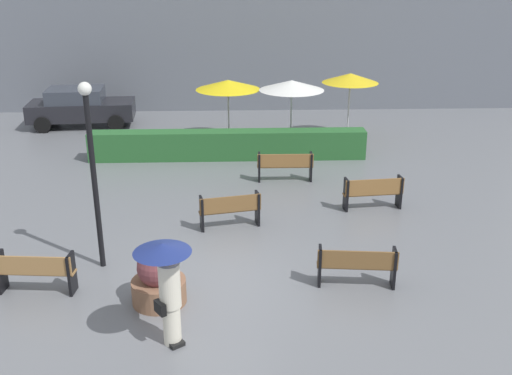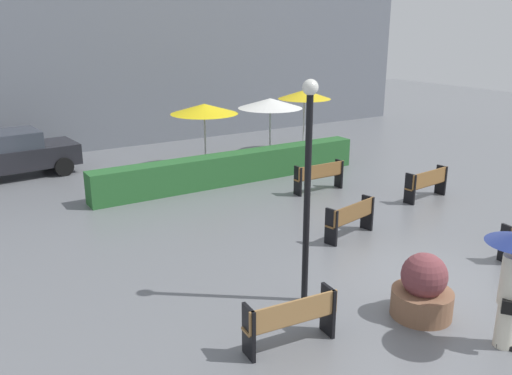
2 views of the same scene
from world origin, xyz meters
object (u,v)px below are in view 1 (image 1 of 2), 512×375
bench_far_right (373,191)px  parked_car (80,107)px  bench_near_right (357,264)px  bench_back_row (285,165)px  lamp_post (92,159)px  bench_mid_center (230,209)px  patio_umbrella_white (292,85)px  planter_pot (158,279)px  patio_umbrella_yellow (228,85)px  bench_near_left (35,270)px  pedestrian_with_umbrella (167,279)px  patio_umbrella_yellow_far (350,78)px

bench_far_right → parked_car: (-10.07, 9.12, 0.29)m
bench_far_right → bench_near_right: bench_far_right is taller
bench_back_row → parked_car: bearing=138.9°
bench_back_row → parked_car: size_ratio=0.40×
bench_back_row → lamp_post: lamp_post is taller
bench_back_row → bench_far_right: bearing=-45.8°
lamp_post → bench_mid_center: bearing=34.0°
bench_far_right → patio_umbrella_white: 6.34m
bench_back_row → parked_car: parked_car is taller
bench_back_row → bench_near_right: size_ratio=1.03×
lamp_post → patio_umbrella_white: bearing=60.3°
planter_pot → patio_umbrella_yellow: 11.35m
bench_far_right → planter_pot: bearing=-139.5°
bench_near_right → patio_umbrella_white: bearing=92.7°
bench_mid_center → parked_car: 11.91m
bench_far_right → parked_car: parked_car is taller
bench_near_left → lamp_post: (1.11, 1.11, 2.01)m
bench_mid_center → patio_umbrella_yellow: bearing=90.6°
bench_near_right → bench_far_right: bearing=72.8°
bench_back_row → patio_umbrella_white: patio_umbrella_white is taller
bench_near_right → patio_umbrella_yellow: (-2.73, 10.69, 1.65)m
pedestrian_with_umbrella → parked_car: (-5.12, 15.07, -0.50)m
parked_car → patio_umbrella_white: bearing=-21.4°
patio_umbrella_yellow_far → parked_car: bearing=167.9°
planter_pot → patio_umbrella_white: (3.58, 10.38, 1.78)m
planter_pot → patio_umbrella_yellow_far: size_ratio=0.47×
bench_back_row → parked_car: (-7.85, 6.83, 0.28)m
bench_mid_center → patio_umbrella_yellow_far: size_ratio=0.63×
bench_near_left → bench_back_row: 8.52m
parked_car → bench_back_row: bearing=-41.1°
bench_far_right → patio_umbrella_yellow: patio_umbrella_yellow is taller
bench_near_left → bench_back_row: bench_back_row is taller
planter_pot → parked_car: (-4.76, 13.66, 0.31)m
pedestrian_with_umbrella → lamp_post: 3.67m
bench_far_right → parked_car: bearing=137.8°
patio_umbrella_white → patio_umbrella_yellow_far: (2.27, 0.99, 0.05)m
pedestrian_with_umbrella → planter_pot: (-0.36, 1.41, -0.81)m
bench_mid_center → lamp_post: (-2.85, -1.92, 2.00)m
bench_mid_center → bench_far_right: bearing=15.2°
bench_back_row → lamp_post: size_ratio=0.42×
bench_near_right → parked_car: parked_car is taller
bench_near_right → lamp_post: size_ratio=0.40×
patio_umbrella_yellow_far → parked_car: patio_umbrella_yellow_far is taller
planter_pot → patio_umbrella_yellow_far: bearing=62.8°
planter_pot → parked_car: parked_car is taller
pedestrian_with_umbrella → bench_near_left: bearing=147.6°
bench_near_left → bench_far_right: (7.87, 4.09, 0.01)m
bench_near_left → bench_mid_center: bearing=37.5°
bench_mid_center → pedestrian_with_umbrella: pedestrian_with_umbrella is taller
planter_pot → bench_mid_center: bearing=68.0°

